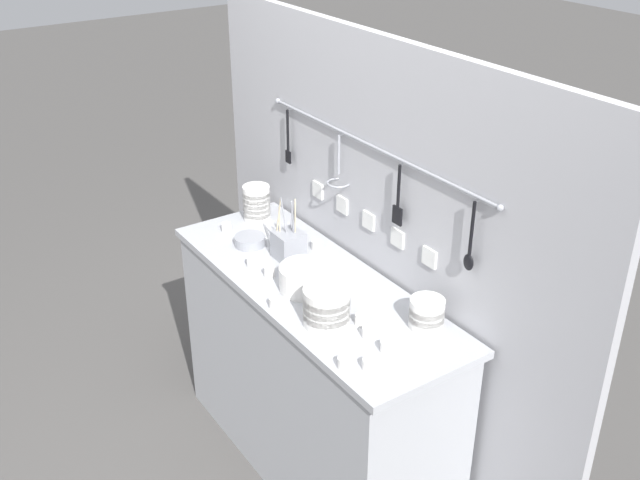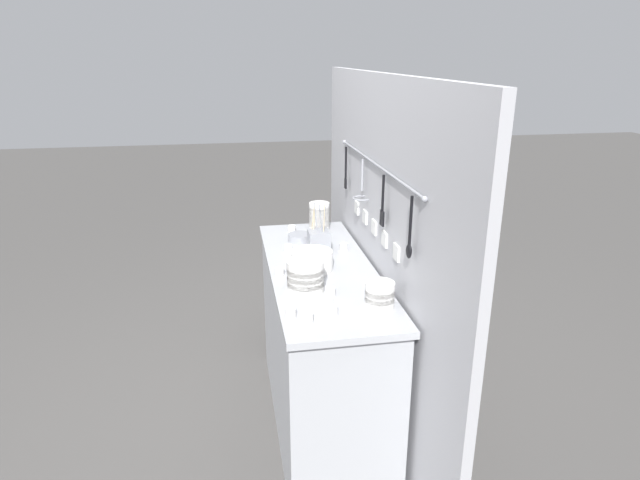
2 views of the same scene
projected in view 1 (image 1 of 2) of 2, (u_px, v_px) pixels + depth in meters
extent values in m
plane|color=#514F4C|center=(314.00, 460.00, 3.35)|extent=(20.00, 20.00, 0.00)
cube|color=#ADAFB5|center=(313.00, 285.00, 2.93)|extent=(1.44, 0.51, 0.03)
cube|color=#ADAFB5|center=(313.00, 380.00, 3.14)|extent=(1.39, 0.49, 0.90)
cube|color=#B2B2B7|center=(372.00, 262.00, 3.07)|extent=(2.24, 0.04, 1.86)
cylinder|color=#93969E|center=(370.00, 145.00, 2.81)|extent=(1.33, 0.01, 0.01)
sphere|color=#93969E|center=(278.00, 101.00, 3.30)|extent=(0.02, 0.02, 0.02)
sphere|color=#93969E|center=(500.00, 208.00, 2.32)|extent=(0.02, 0.02, 0.02)
cylinder|color=black|center=(288.00, 131.00, 3.27)|extent=(0.01, 0.01, 0.19)
cube|color=black|center=(288.00, 157.00, 3.33)|extent=(0.04, 0.01, 0.06)
cylinder|color=#93969E|center=(290.00, 108.00, 3.23)|extent=(0.00, 0.01, 0.02)
cylinder|color=#93969E|center=(339.00, 155.00, 2.98)|extent=(0.01, 0.01, 0.16)
torus|color=#93969E|center=(338.00, 183.00, 3.04)|extent=(0.10, 0.10, 0.01)
cylinder|color=#93969E|center=(341.00, 133.00, 2.94)|extent=(0.01, 0.01, 0.02)
cylinder|color=black|center=(399.00, 187.00, 2.71)|extent=(0.01, 0.01, 0.17)
cube|color=black|center=(397.00, 216.00, 2.76)|extent=(0.05, 0.01, 0.07)
cylinder|color=#93969E|center=(403.00, 163.00, 2.67)|extent=(0.01, 0.01, 0.02)
cylinder|color=black|center=(472.00, 229.00, 2.44)|extent=(0.01, 0.01, 0.20)
ellipsoid|color=black|center=(468.00, 262.00, 2.49)|extent=(0.04, 0.02, 0.06)
cylinder|color=#93969E|center=(478.00, 199.00, 2.39)|extent=(0.00, 0.01, 0.02)
cube|color=white|center=(318.00, 190.00, 3.23)|extent=(0.07, 0.01, 0.07)
cube|color=white|center=(342.00, 205.00, 3.09)|extent=(0.07, 0.01, 0.07)
cube|color=white|center=(369.00, 221.00, 2.96)|extent=(0.07, 0.01, 0.07)
cube|color=white|center=(398.00, 238.00, 2.83)|extent=(0.07, 0.01, 0.07)
cube|color=white|center=(430.00, 257.00, 2.70)|extent=(0.07, 0.01, 0.07)
cylinder|color=white|center=(257.00, 215.00, 3.40)|extent=(0.12, 0.12, 0.04)
cylinder|color=white|center=(257.00, 210.00, 3.39)|extent=(0.12, 0.12, 0.04)
cylinder|color=white|center=(257.00, 205.00, 3.38)|extent=(0.12, 0.12, 0.04)
cylinder|color=white|center=(256.00, 201.00, 3.37)|extent=(0.12, 0.12, 0.04)
cylinder|color=white|center=(256.00, 196.00, 3.36)|extent=(0.12, 0.12, 0.04)
cylinder|color=white|center=(256.00, 191.00, 3.34)|extent=(0.12, 0.12, 0.04)
cylinder|color=white|center=(326.00, 317.00, 2.65)|extent=(0.17, 0.17, 0.05)
cylinder|color=white|center=(327.00, 310.00, 2.64)|extent=(0.17, 0.17, 0.05)
cylinder|color=white|center=(327.00, 303.00, 2.62)|extent=(0.17, 0.17, 0.05)
cylinder|color=white|center=(327.00, 296.00, 2.61)|extent=(0.17, 0.17, 0.05)
cylinder|color=white|center=(426.00, 320.00, 2.64)|extent=(0.12, 0.12, 0.05)
cylinder|color=white|center=(427.00, 313.00, 2.62)|extent=(0.12, 0.12, 0.05)
cylinder|color=white|center=(427.00, 306.00, 2.61)|extent=(0.12, 0.12, 0.05)
cylinder|color=white|center=(306.00, 288.00, 2.87)|extent=(0.20, 0.20, 0.01)
cylinder|color=white|center=(306.00, 286.00, 2.87)|extent=(0.20, 0.20, 0.01)
cylinder|color=white|center=(306.00, 284.00, 2.86)|extent=(0.20, 0.20, 0.01)
cylinder|color=white|center=(306.00, 282.00, 2.86)|extent=(0.20, 0.20, 0.01)
cylinder|color=white|center=(306.00, 281.00, 2.86)|extent=(0.20, 0.20, 0.01)
cylinder|color=white|center=(306.00, 279.00, 2.85)|extent=(0.20, 0.20, 0.01)
cylinder|color=white|center=(306.00, 277.00, 2.85)|extent=(0.20, 0.20, 0.01)
cylinder|color=white|center=(306.00, 275.00, 2.85)|extent=(0.20, 0.20, 0.01)
cylinder|color=white|center=(306.00, 273.00, 2.84)|extent=(0.20, 0.20, 0.01)
cylinder|color=white|center=(306.00, 272.00, 2.84)|extent=(0.20, 0.20, 0.01)
cylinder|color=white|center=(306.00, 270.00, 2.83)|extent=(0.20, 0.20, 0.01)
cylinder|color=white|center=(306.00, 268.00, 2.83)|extent=(0.20, 0.20, 0.01)
cylinder|color=#93969E|center=(250.00, 241.00, 3.18)|extent=(0.13, 0.13, 0.04)
cube|color=#93969E|center=(289.00, 245.00, 3.06)|extent=(0.11, 0.11, 0.12)
cylinder|color=#C6B793|center=(295.00, 223.00, 3.02)|extent=(0.01, 0.01, 0.20)
cylinder|color=#C6B793|center=(280.00, 226.00, 3.04)|extent=(0.03, 0.02, 0.16)
cylinder|color=#93969E|center=(285.00, 222.00, 3.02)|extent=(0.03, 0.02, 0.21)
cylinder|color=#93969E|center=(294.00, 222.00, 3.04)|extent=(0.03, 0.02, 0.19)
cylinder|color=#C6B793|center=(278.00, 221.00, 3.03)|extent=(0.03, 0.02, 0.21)
cylinder|color=#93969E|center=(293.00, 223.00, 3.00)|extent=(0.04, 0.04, 0.21)
cylinder|color=#93969E|center=(291.00, 222.00, 3.05)|extent=(0.01, 0.02, 0.18)
cylinder|color=white|center=(387.00, 346.00, 2.51)|extent=(0.04, 0.04, 0.04)
cylinder|color=white|center=(368.00, 332.00, 2.58)|extent=(0.04, 0.04, 0.04)
cylinder|color=white|center=(361.00, 319.00, 2.65)|extent=(0.04, 0.04, 0.04)
cylinder|color=white|center=(269.00, 272.00, 2.95)|extent=(0.04, 0.04, 0.04)
cylinder|color=white|center=(275.00, 303.00, 2.75)|extent=(0.04, 0.04, 0.04)
cylinder|color=white|center=(344.00, 363.00, 2.43)|extent=(0.04, 0.04, 0.04)
cylinder|color=white|center=(317.00, 245.00, 3.15)|extent=(0.04, 0.04, 0.04)
cylinder|color=white|center=(226.00, 227.00, 3.30)|extent=(0.04, 0.04, 0.04)
cylinder|color=white|center=(252.00, 262.00, 3.02)|extent=(0.04, 0.04, 0.04)
cylinder|color=white|center=(369.00, 364.00, 2.42)|extent=(0.04, 0.04, 0.04)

